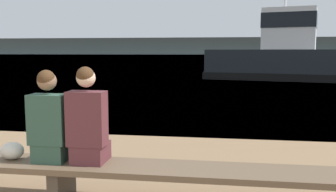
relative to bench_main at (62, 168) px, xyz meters
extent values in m
plane|color=#386084|center=(-0.38, 123.10, -0.35)|extent=(240.00, 240.00, 0.00)
cube|color=#4C4C42|center=(-0.38, 169.66, 3.38)|extent=(600.00, 12.00, 7.46)
cube|color=brown|center=(0.00, 0.00, 0.04)|extent=(8.14, 0.54, 0.06)
cube|color=#42382D|center=(0.00, 0.00, -0.17)|extent=(0.12, 0.46, 0.36)
cube|color=#2D4C3D|center=(-0.12, 0.07, 0.17)|extent=(0.33, 0.37, 0.20)
cube|color=#2D4C3D|center=(-0.12, -0.02, 0.52)|extent=(0.38, 0.22, 0.52)
sphere|color=#846047|center=(-0.12, -0.02, 0.92)|extent=(0.20, 0.20, 0.20)
sphere|color=#472D19|center=(-0.12, -0.03, 0.95)|extent=(0.18, 0.18, 0.18)
cube|color=#56282D|center=(0.30, 0.07, 0.17)|extent=(0.33, 0.37, 0.20)
cube|color=#56282D|center=(0.30, -0.02, 0.54)|extent=(0.38, 0.22, 0.56)
sphere|color=beige|center=(0.30, -0.02, 0.96)|extent=(0.19, 0.19, 0.19)
sphere|color=#472D19|center=(0.30, -0.03, 0.98)|extent=(0.18, 0.18, 0.18)
ellipsoid|color=beige|center=(-0.56, 0.02, 0.16)|extent=(0.25, 0.20, 0.19)
cube|color=black|center=(4.83, 18.10, 0.47)|extent=(8.47, 5.29, 1.64)
cube|color=black|center=(4.83, 18.10, -0.15)|extent=(8.66, 5.46, 0.39)
cube|color=silver|center=(5.21, 18.00, 2.41)|extent=(3.18, 2.69, 2.23)
cube|color=black|center=(5.21, 18.00, 2.86)|extent=(3.25, 2.77, 0.80)
camera|label=1|loc=(1.67, -3.60, 1.23)|focal=40.00mm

